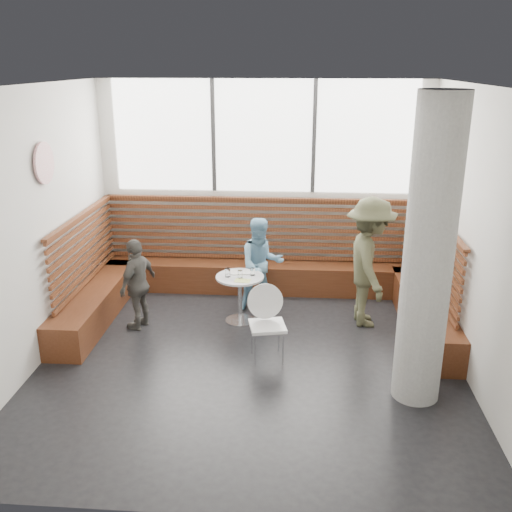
# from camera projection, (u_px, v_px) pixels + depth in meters

# --- Properties ---
(room) EXTENTS (5.00, 5.00, 3.20)m
(room) POSITION_uv_depth(u_px,v_px,m) (249.00, 234.00, 6.39)
(room) COLOR silver
(room) RESTS_ON ground
(booth) EXTENTS (5.00, 2.50, 1.44)m
(booth) POSITION_uv_depth(u_px,v_px,m) (260.00, 277.00, 8.44)
(booth) COLOR #492412
(booth) RESTS_ON ground
(concrete_column) EXTENTS (0.50, 0.50, 3.20)m
(concrete_column) POSITION_uv_depth(u_px,v_px,m) (429.00, 256.00, 5.68)
(concrete_column) COLOR gray
(concrete_column) RESTS_ON ground
(wall_art) EXTENTS (0.03, 0.50, 0.50)m
(wall_art) POSITION_uv_depth(u_px,v_px,m) (44.00, 163.00, 6.71)
(wall_art) COLOR white
(wall_art) RESTS_ON room
(cafe_table) EXTENTS (0.65, 0.65, 0.67)m
(cafe_table) POSITION_uv_depth(u_px,v_px,m) (240.00, 289.00, 7.79)
(cafe_table) COLOR silver
(cafe_table) RESTS_ON ground
(cafe_chair) EXTENTS (0.43, 0.43, 0.91)m
(cafe_chair) POSITION_uv_depth(u_px,v_px,m) (268.00, 317.00, 6.83)
(cafe_chair) COLOR white
(cafe_chair) RESTS_ON ground
(adult_man) EXTENTS (0.74, 1.19, 1.77)m
(adult_man) POSITION_uv_depth(u_px,v_px,m) (369.00, 262.00, 7.62)
(adult_man) COLOR #4B4C32
(adult_man) RESTS_ON ground
(child_back) EXTENTS (0.79, 0.69, 1.36)m
(child_back) POSITION_uv_depth(u_px,v_px,m) (261.00, 265.00, 8.15)
(child_back) COLOR #72A6C6
(child_back) RESTS_ON ground
(child_left) EXTENTS (0.53, 0.79, 1.25)m
(child_left) POSITION_uv_depth(u_px,v_px,m) (138.00, 284.00, 7.59)
(child_left) COLOR #54524C
(child_left) RESTS_ON ground
(plate_near) EXTENTS (0.19, 0.19, 0.01)m
(plate_near) POSITION_uv_depth(u_px,v_px,m) (234.00, 273.00, 7.84)
(plate_near) COLOR white
(plate_near) RESTS_ON cafe_table
(plate_far) EXTENTS (0.20, 0.20, 0.01)m
(plate_far) POSITION_uv_depth(u_px,v_px,m) (247.00, 272.00, 7.86)
(plate_far) COLOR white
(plate_far) RESTS_ON cafe_table
(glass_left) EXTENTS (0.08, 0.08, 0.12)m
(glass_left) POSITION_uv_depth(u_px,v_px,m) (228.00, 272.00, 7.70)
(glass_left) COLOR white
(glass_left) RESTS_ON cafe_table
(glass_mid) EXTENTS (0.07, 0.07, 0.11)m
(glass_mid) POSITION_uv_depth(u_px,v_px,m) (240.00, 274.00, 7.65)
(glass_mid) COLOR white
(glass_mid) RESTS_ON cafe_table
(glass_right) EXTENTS (0.07, 0.07, 0.10)m
(glass_right) POSITION_uv_depth(u_px,v_px,m) (253.00, 272.00, 7.75)
(glass_right) COLOR white
(glass_right) RESTS_ON cafe_table
(menu_card) EXTENTS (0.23, 0.17, 0.00)m
(menu_card) POSITION_uv_depth(u_px,v_px,m) (243.00, 281.00, 7.57)
(menu_card) COLOR #A5C64C
(menu_card) RESTS_ON cafe_table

